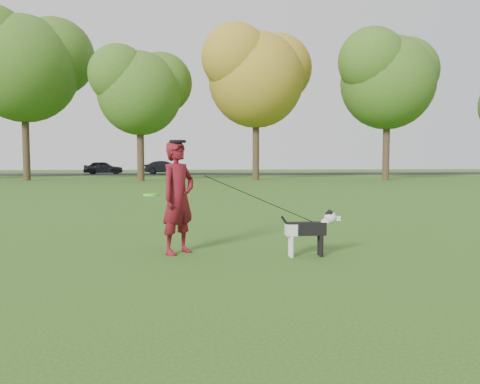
{
  "coord_description": "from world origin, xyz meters",
  "views": [
    {
      "loc": [
        -0.19,
        -6.75,
        1.46
      ],
      "look_at": [
        0.48,
        0.48,
        0.95
      ],
      "focal_mm": 35.0,
      "sensor_mm": 36.0,
      "label": 1
    }
  ],
  "objects": [
    {
      "name": "man_held_items",
      "position": [
        0.77,
        0.26,
        0.85
      ],
      "size": [
        2.65,
        0.52,
        1.27
      ],
      "color": "#55FF20",
      "rests_on": "ground"
    },
    {
      "name": "ground",
      "position": [
        0.0,
        0.0,
        0.0
      ],
      "size": [
        120.0,
        120.0,
        0.0
      ],
      "primitive_type": "plane",
      "color": "#285116",
      "rests_on": "ground"
    },
    {
      "name": "car_mid",
      "position": [
        -3.35,
        40.0,
        0.66
      ],
      "size": [
        4.0,
        1.66,
        1.29
      ],
      "primitive_type": "imported",
      "rotation": [
        0.0,
        0.0,
        1.49
      ],
      "color": "black",
      "rests_on": "road"
    },
    {
      "name": "man",
      "position": [
        -0.48,
        0.48,
        0.87
      ],
      "size": [
        0.74,
        0.75,
        1.74
      ],
      "primitive_type": "imported",
      "rotation": [
        0.0,
        0.0,
        0.83
      ],
      "color": "maroon",
      "rests_on": "ground"
    },
    {
      "name": "tree_row",
      "position": [
        -1.43,
        26.07,
        7.41
      ],
      "size": [
        51.74,
        8.86,
        12.01
      ],
      "color": "#38281C",
      "rests_on": "ground"
    },
    {
      "name": "car_left",
      "position": [
        -9.32,
        40.0,
        0.65
      ],
      "size": [
        3.8,
        1.71,
        1.27
      ],
      "primitive_type": "imported",
      "rotation": [
        0.0,
        0.0,
        1.63
      ],
      "color": "black",
      "rests_on": "road"
    },
    {
      "name": "road",
      "position": [
        0.0,
        40.0,
        0.01
      ],
      "size": [
        120.0,
        7.0,
        0.02
      ],
      "primitive_type": "cube",
      "color": "black",
      "rests_on": "ground"
    },
    {
      "name": "dog",
      "position": [
        1.5,
        0.09,
        0.44
      ],
      "size": [
        0.94,
        0.19,
        0.71
      ],
      "color": "black",
      "rests_on": "ground"
    }
  ]
}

